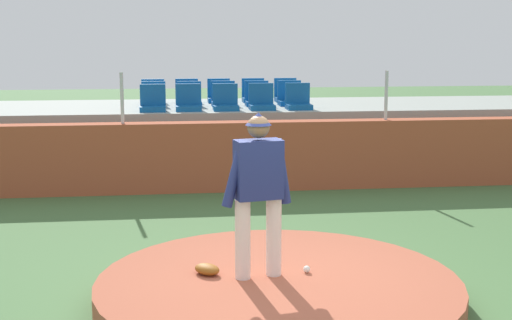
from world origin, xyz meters
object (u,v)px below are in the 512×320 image
at_px(stadium_chair_3, 262,101).
at_px(stadium_chair_12, 219,95).
at_px(fielding_glove, 207,269).
at_px(stadium_chair_10, 153,96).
at_px(baseball, 307,269).
at_px(stadium_chair_9, 290,98).
at_px(stadium_chair_7, 223,98).
at_px(stadium_chair_6, 189,99).
at_px(stadium_chair_11, 187,95).
at_px(pitcher, 258,183).
at_px(stadium_chair_4, 298,101).
at_px(stadium_chair_2, 226,102).
at_px(stadium_chair_14, 286,94).
at_px(stadium_chair_13, 253,95).
at_px(stadium_chair_8, 257,98).
at_px(stadium_chair_0, 153,103).
at_px(stadium_chair_5, 154,99).
at_px(stadium_chair_1, 188,102).

xyz_separation_m(stadium_chair_3, stadium_chair_12, (-0.71, 1.60, 0.00)).
height_order(fielding_glove, stadium_chair_12, stadium_chair_12).
bearing_deg(stadium_chair_10, baseball, 102.13).
bearing_deg(baseball, stadium_chair_9, 81.81).
relative_size(stadium_chair_7, stadium_chair_10, 1.00).
height_order(fielding_glove, stadium_chair_6, stadium_chair_6).
distance_m(stadium_chair_10, stadium_chair_11, 0.72).
bearing_deg(pitcher, stadium_chair_3, 71.18).
bearing_deg(stadium_chair_4, stadium_chair_7, -30.20).
xyz_separation_m(stadium_chair_3, stadium_chair_11, (-1.39, 1.62, 0.00)).
bearing_deg(stadium_chair_4, stadium_chair_2, 0.82).
relative_size(stadium_chair_12, stadium_chair_14, 1.00).
bearing_deg(stadium_chair_10, stadium_chair_13, -178.96).
bearing_deg(stadium_chair_8, stadium_chair_9, -178.92).
height_order(stadium_chair_0, stadium_chair_10, same).
height_order(stadium_chair_2, stadium_chair_8, same).
bearing_deg(stadium_chair_2, stadium_chair_12, -89.52).
bearing_deg(stadium_chair_13, stadium_chair_3, 88.86).
distance_m(stadium_chair_6, stadium_chair_9, 2.05).
bearing_deg(stadium_chair_10, stadium_chair_12, -178.61).
xyz_separation_m(baseball, stadium_chair_13, (0.40, 8.14, 1.15)).
bearing_deg(stadium_chair_5, stadium_chair_6, 176.35).
bearing_deg(pitcher, stadium_chair_1, 83.35).
bearing_deg(stadium_chair_9, baseball, 81.81).
relative_size(stadium_chair_0, stadium_chair_1, 1.00).
bearing_deg(stadium_chair_2, stadium_chair_4, -179.18).
distance_m(stadium_chair_9, stadium_chair_12, 1.62).
height_order(stadium_chair_0, stadium_chair_7, same).
bearing_deg(stadium_chair_11, stadium_chair_13, 179.32).
xyz_separation_m(stadium_chair_11, stadium_chair_13, (1.42, -0.02, 0.00)).
xyz_separation_m(stadium_chair_1, stadium_chair_14, (2.14, 1.60, 0.00)).
relative_size(stadium_chair_7, stadium_chair_13, 1.00).
bearing_deg(stadium_chair_9, stadium_chair_6, 0.51).
xyz_separation_m(stadium_chair_1, stadium_chair_8, (1.41, 0.77, 0.00)).
xyz_separation_m(pitcher, stadium_chair_14, (1.62, 8.19, 0.21)).
xyz_separation_m(pitcher, baseball, (0.52, 0.06, -0.94)).
bearing_deg(stadium_chair_2, stadium_chair_11, -67.02).
bearing_deg(stadium_chair_8, stadium_chair_1, 28.57).
bearing_deg(stadium_chair_0, pitcher, 100.29).
bearing_deg(stadium_chair_8, stadium_chair_13, -91.69).
bearing_deg(stadium_chair_10, stadium_chair_1, 114.11).
xyz_separation_m(stadium_chair_3, stadium_chair_9, (0.69, 0.78, 0.00)).
relative_size(stadium_chair_8, stadium_chair_11, 1.00).
height_order(stadium_chair_2, stadium_chair_3, same).
bearing_deg(stadium_chair_1, stadium_chair_12, -113.44).
bearing_deg(stadium_chair_10, stadium_chair_11, -175.53).
bearing_deg(stadium_chair_6, stadium_chair_10, -47.27).
bearing_deg(stadium_chair_8, fielding_glove, 78.96).
distance_m(fielding_glove, stadium_chair_11, 8.16).
distance_m(stadium_chair_5, stadium_chair_10, 0.76).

